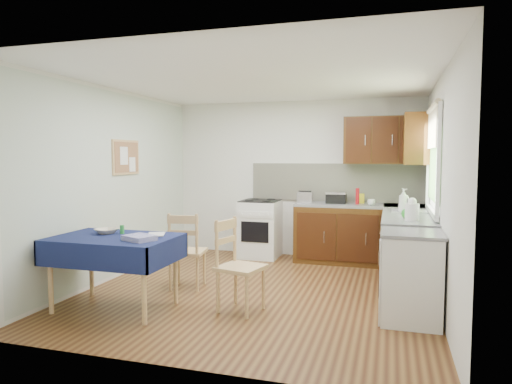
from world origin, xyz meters
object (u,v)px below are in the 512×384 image
(sandwich_press, at_px, (336,198))
(kettle, at_px, (412,210))
(chair_near, at_px, (237,262))
(toaster, at_px, (305,197))
(dish_rack, at_px, (409,210))
(dining_table, at_px, (114,246))
(chair_far, at_px, (186,248))

(sandwich_press, distance_m, kettle, 1.95)
(chair_near, relative_size, toaster, 4.10)
(toaster, bearing_deg, kettle, -23.76)
(sandwich_press, bearing_deg, dish_rack, -19.57)
(dining_table, bearing_deg, sandwich_press, 47.72)
(toaster, bearing_deg, dish_rack, -5.07)
(chair_near, distance_m, kettle, 2.03)
(dining_table, xyz_separation_m, kettle, (3.01, 1.20, 0.35))
(sandwich_press, height_order, kettle, kettle)
(chair_far, xyz_separation_m, sandwich_press, (1.58, 1.97, 0.49))
(toaster, bearing_deg, chair_far, -95.35)
(dining_table, distance_m, chair_near, 1.30)
(toaster, height_order, kettle, kettle)
(chair_near, bearing_deg, dish_rack, -32.82)
(chair_near, height_order, dish_rack, dish_rack)
(chair_far, height_order, chair_near, chair_near)
(dining_table, distance_m, dish_rack, 3.63)
(sandwich_press, relative_size, kettle, 1.15)
(dish_rack, xyz_separation_m, kettle, (-0.00, -0.82, 0.09))
(chair_near, xyz_separation_m, toaster, (0.25, 2.53, 0.47))
(kettle, bearing_deg, dining_table, -158.21)
(dish_rack, distance_m, kettle, 0.82)
(dining_table, height_order, dish_rack, dish_rack)
(toaster, bearing_deg, chair_near, -71.75)
(dining_table, xyz_separation_m, sandwich_press, (1.98, 2.86, 0.32))
(chair_far, xyz_separation_m, chair_near, (0.85, -0.57, 0.01))
(chair_near, distance_m, sandwich_press, 2.69)
(chair_near, bearing_deg, toaster, 7.45)
(dish_rack, bearing_deg, toaster, 127.19)
(chair_far, distance_m, chair_near, 1.02)
(toaster, distance_m, dish_rack, 1.72)
(toaster, bearing_deg, sandwich_press, 25.12)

